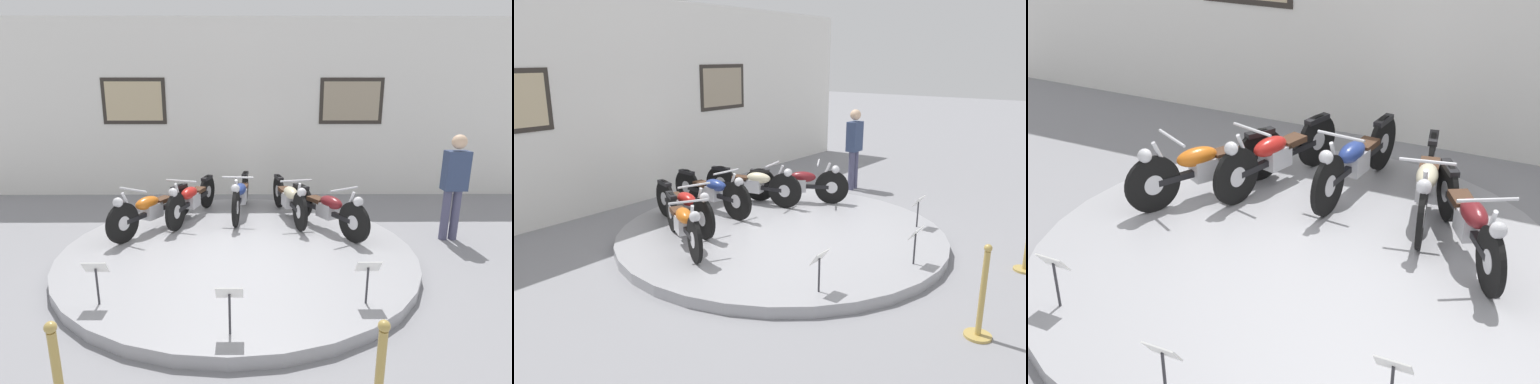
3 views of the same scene
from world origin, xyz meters
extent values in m
plane|color=gray|center=(0.00, 0.00, 0.00)|extent=(60.00, 60.00, 0.00)
cylinder|color=#99999E|center=(0.00, 0.00, 0.08)|extent=(5.10, 5.10, 0.15)
cube|color=white|center=(0.00, 3.57, 1.94)|extent=(14.00, 0.20, 3.88)
cube|color=#2D2823|center=(-2.40, 3.46, 2.14)|extent=(1.40, 0.02, 1.00)
cube|color=#C6B289|center=(-2.40, 3.46, 2.14)|extent=(1.24, 0.02, 0.84)
cube|color=#2D2823|center=(2.40, 3.46, 2.14)|extent=(1.40, 0.02, 1.00)
cube|color=tan|center=(2.40, 3.46, 2.14)|extent=(1.24, 0.02, 0.84)
cylinder|color=black|center=(-1.73, 0.13, 0.46)|extent=(0.35, 0.57, 0.62)
cylinder|color=silver|center=(-1.73, 0.13, 0.46)|extent=(0.16, 0.22, 0.22)
cylinder|color=black|center=(-1.09, 1.31, 0.46)|extent=(0.35, 0.57, 0.62)
cylinder|color=silver|center=(-1.09, 1.31, 0.46)|extent=(0.16, 0.22, 0.22)
cube|color=black|center=(-1.41, 0.72, 0.46)|extent=(0.66, 1.12, 0.07)
cube|color=silver|center=(-1.43, 0.69, 0.48)|extent=(0.33, 0.38, 0.24)
ellipsoid|color=#D16619|center=(-1.48, 0.60, 0.64)|extent=(0.42, 0.53, 0.20)
cube|color=#472D1E|center=(-1.31, 0.91, 0.60)|extent=(0.33, 0.38, 0.07)
cube|color=black|center=(-1.09, 1.31, 0.73)|extent=(0.26, 0.36, 0.06)
cylinder|color=silver|center=(-1.66, 0.26, 0.66)|extent=(0.16, 0.24, 0.54)
cylinder|color=silver|center=(-1.61, 0.35, 0.92)|extent=(0.49, 0.29, 0.03)
sphere|color=silver|center=(-1.76, 0.08, 0.80)|extent=(0.15, 0.15, 0.15)
cylinder|color=black|center=(-1.04, 0.67, 0.47)|extent=(0.23, 0.62, 0.63)
cylinder|color=silver|center=(-1.04, 0.67, 0.47)|extent=(0.12, 0.23, 0.22)
cylinder|color=black|center=(-0.67, 1.97, 0.47)|extent=(0.23, 0.62, 0.63)
cylinder|color=silver|center=(-0.67, 1.97, 0.47)|extent=(0.12, 0.23, 0.22)
cube|color=black|center=(-0.86, 1.32, 0.47)|extent=(0.41, 1.21, 0.07)
cube|color=silver|center=(-0.87, 1.28, 0.49)|extent=(0.28, 0.36, 0.24)
ellipsoid|color=red|center=(-0.89, 1.18, 0.65)|extent=(0.34, 0.52, 0.20)
cube|color=#472D1E|center=(-0.79, 1.53, 0.61)|extent=(0.28, 0.36, 0.07)
cube|color=black|center=(-0.67, 1.97, 0.74)|extent=(0.20, 0.37, 0.06)
cylinder|color=silver|center=(-1.00, 0.81, 0.67)|extent=(0.11, 0.25, 0.54)
cylinder|color=silver|center=(-0.97, 0.91, 0.93)|extent=(0.53, 0.18, 0.03)
sphere|color=silver|center=(-1.06, 0.61, 0.81)|extent=(0.15, 0.15, 0.15)
cylinder|color=black|center=(-0.07, 0.87, 0.48)|extent=(0.12, 0.66, 0.66)
cylinder|color=silver|center=(-0.07, 0.87, 0.48)|extent=(0.09, 0.24, 0.23)
cylinder|color=black|center=(0.07, 2.21, 0.48)|extent=(0.12, 0.66, 0.66)
cylinder|color=silver|center=(0.07, 2.21, 0.48)|extent=(0.09, 0.24, 0.23)
cube|color=black|center=(0.00, 1.54, 0.48)|extent=(0.19, 1.24, 0.07)
cube|color=silver|center=(0.00, 1.50, 0.50)|extent=(0.23, 0.34, 0.24)
ellipsoid|color=navy|center=(-0.01, 1.40, 0.66)|extent=(0.27, 0.50, 0.20)
cube|color=#472D1E|center=(0.02, 1.76, 0.62)|extent=(0.23, 0.34, 0.07)
cube|color=black|center=(0.07, 2.21, 0.76)|extent=(0.13, 0.37, 0.06)
cylinder|color=silver|center=(-0.05, 1.02, 0.68)|extent=(0.07, 0.25, 0.54)
cylinder|color=silver|center=(-0.04, 1.13, 0.94)|extent=(0.54, 0.08, 0.03)
sphere|color=silver|center=(-0.07, 0.81, 0.82)|extent=(0.15, 0.15, 0.15)
cylinder|color=black|center=(0.99, 0.66, 0.47)|extent=(0.18, 0.64, 0.64)
cylinder|color=silver|center=(0.99, 0.66, 0.47)|extent=(0.11, 0.23, 0.22)
cylinder|color=black|center=(0.72, 1.98, 0.47)|extent=(0.18, 0.64, 0.64)
cylinder|color=silver|center=(0.72, 1.98, 0.47)|extent=(0.11, 0.23, 0.22)
cube|color=black|center=(0.86, 1.32, 0.47)|extent=(0.31, 1.23, 0.07)
cube|color=silver|center=(0.86, 1.28, 0.49)|extent=(0.26, 0.35, 0.24)
ellipsoid|color=beige|center=(0.88, 1.18, 0.65)|extent=(0.31, 0.51, 0.20)
cube|color=#472D1E|center=(0.81, 1.53, 0.61)|extent=(0.26, 0.35, 0.07)
cube|color=black|center=(0.72, 1.98, 0.74)|extent=(0.17, 0.37, 0.06)
cylinder|color=silver|center=(0.96, 0.80, 0.67)|extent=(0.09, 0.25, 0.54)
cylinder|color=silver|center=(0.94, 0.91, 0.93)|extent=(0.54, 0.14, 0.03)
sphere|color=silver|center=(1.00, 0.60, 0.81)|extent=(0.15, 0.15, 0.15)
cylinder|color=black|center=(1.75, 0.14, 0.46)|extent=(0.36, 0.57, 0.62)
cylinder|color=silver|center=(1.75, 0.14, 0.46)|extent=(0.17, 0.22, 0.22)
cylinder|color=black|center=(1.08, 1.31, 0.46)|extent=(0.36, 0.57, 0.62)
cylinder|color=silver|center=(1.08, 1.31, 0.46)|extent=(0.17, 0.22, 0.22)
cube|color=black|center=(1.41, 0.72, 0.46)|extent=(0.68, 1.11, 0.07)
cube|color=silver|center=(1.43, 0.69, 0.48)|extent=(0.33, 0.38, 0.24)
ellipsoid|color=maroon|center=(1.48, 0.60, 0.64)|extent=(0.43, 0.53, 0.20)
cube|color=#472D1E|center=(1.30, 0.91, 0.60)|extent=(0.33, 0.38, 0.07)
cube|color=black|center=(1.08, 1.31, 0.73)|extent=(0.27, 0.36, 0.06)
cylinder|color=silver|center=(1.67, 0.26, 0.66)|extent=(0.16, 0.24, 0.54)
cylinder|color=silver|center=(1.62, 0.36, 0.92)|extent=(0.48, 0.30, 0.03)
sphere|color=silver|center=(1.78, 0.08, 0.80)|extent=(0.15, 0.15, 0.15)
cylinder|color=#333338|center=(-1.46, -1.65, 0.36)|extent=(0.02, 0.02, 0.42)
cube|color=white|center=(-1.46, -1.65, 0.59)|extent=(0.26, 0.11, 0.15)
cylinder|color=#333338|center=(0.00, -2.20, 0.36)|extent=(0.02, 0.02, 0.42)
cube|color=white|center=(0.00, -2.20, 0.59)|extent=(0.26, 0.11, 0.15)
cylinder|color=#333338|center=(1.46, -1.65, 0.36)|extent=(0.02, 0.02, 0.42)
cube|color=white|center=(1.46, -1.65, 0.59)|extent=(0.26, 0.11, 0.15)
cylinder|color=#4C4C6B|center=(3.36, 0.62, 0.42)|extent=(0.13, 0.13, 0.84)
cylinder|color=#4C4C6B|center=(3.52, 0.62, 0.42)|extent=(0.13, 0.13, 0.84)
cube|color=navy|center=(3.44, 0.62, 1.16)|extent=(0.36, 0.22, 0.63)
sphere|color=beige|center=(3.44, 0.62, 1.62)|extent=(0.23, 0.23, 0.23)
sphere|color=tan|center=(-1.05, -3.34, 0.98)|extent=(0.08, 0.08, 0.08)
sphere|color=tan|center=(1.05, -3.34, 0.98)|extent=(0.08, 0.08, 0.08)
camera|label=1|loc=(0.22, -5.55, 2.45)|focal=28.00mm
camera|label=2|loc=(-5.99, -4.48, 2.81)|focal=35.00mm
camera|label=3|loc=(2.42, -5.29, 3.70)|focal=50.00mm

